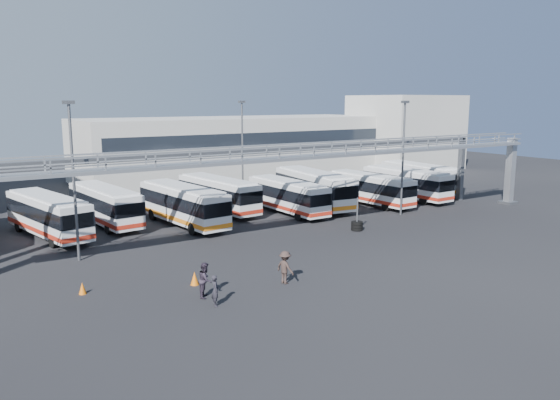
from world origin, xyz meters
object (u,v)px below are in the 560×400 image
light_pole_left (73,173)px  bus_3 (183,204)px  bus_8 (406,183)px  bus_1 (48,214)px  pedestrian_b (205,280)px  bus_7 (370,188)px  tire_stack (357,225)px  cone_left (82,288)px  light_pole_back (242,145)px  pedestrian_a (215,291)px  bus_2 (105,204)px  bus_5 (288,195)px  cone_right (195,278)px  bus_6 (314,187)px  light_pole_mid (403,152)px  bus_9 (419,177)px  pedestrian_c (285,267)px  bus_4 (218,193)px

light_pole_left → bus_3: size_ratio=0.92×
bus_8 → bus_1: bearing=173.1°
pedestrian_b → bus_7: bearing=-23.1°
bus_1 → tire_stack: (20.98, -11.17, -1.33)m
pedestrian_b → cone_left: 6.69m
bus_1 → pedestrian_b: bus_1 is taller
light_pole_back → pedestrian_a: 31.01m
bus_2 → tire_stack: bearing=-44.2°
light_pole_back → bus_5: 9.73m
cone_right → cone_left: bearing=161.4°
light_pole_left → bus_6: bearing=15.0°
cone_left → bus_5: bearing=29.0°
pedestrian_b → cone_left: size_ratio=2.90×
bus_1 → bus_7: 29.49m
pedestrian_b → cone_left: bearing=89.6°
bus_7 → bus_3: bearing=172.6°
pedestrian_b → pedestrian_a: bearing=-149.4°
light_pole_back → cone_left: size_ratio=15.84×
bus_8 → pedestrian_b: (-30.23, -15.00, -0.83)m
bus_6 → bus_8: 10.79m
light_pole_mid → bus_7: 6.64m
cone_left → light_pole_left: bearing=78.4°
pedestrian_a → cone_right: 3.59m
bus_9 → bus_6: bearing=-173.6°
bus_9 → bus_7: bearing=-160.6°
bus_3 → pedestrian_c: bearing=-99.1°
bus_6 → pedestrian_a: bearing=-130.1°
bus_9 → cone_left: 42.12m
bus_5 → pedestrian_c: bearing=-124.6°
bus_1 → bus_5: size_ratio=1.07×
cone_left → bus_7: bearing=19.6°
bus_7 → bus_1: bearing=170.6°
bus_7 → pedestrian_a: bus_7 is taller
light_pole_back → bus_2: size_ratio=0.96×
bus_2 → bus_9: bearing=-10.2°
bus_8 → bus_9: bus_9 is taller
bus_4 → bus_5: bus_4 is taller
bus_1 → bus_8: bus_1 is taller
bus_6 → pedestrian_a: bus_6 is taller
bus_7 → cone_left: size_ratio=15.84×
bus_8 → bus_9: (4.38, 2.22, 0.03)m
light_pole_mid → pedestrian_c: light_pole_mid is taller
light_pole_mid → bus_8: (6.23, 5.45, -3.96)m
bus_5 → bus_9: size_ratio=0.93×
bus_7 → light_pole_left: bearing=-174.4°
bus_5 → pedestrian_c: 19.62m
pedestrian_a → pedestrian_c: (4.85, 0.95, 0.13)m
light_pole_mid → light_pole_back: bearing=118.1°
bus_2 → bus_9: (34.23, -2.85, 0.03)m
pedestrian_c → bus_2: bearing=0.5°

